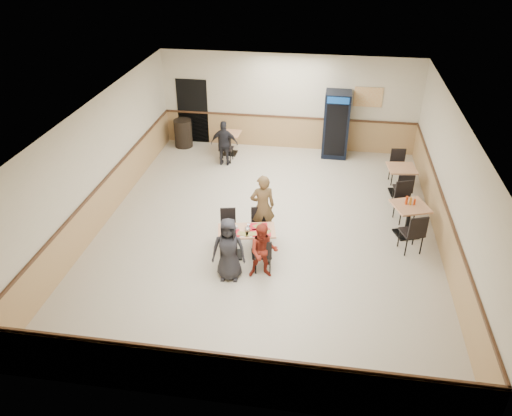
% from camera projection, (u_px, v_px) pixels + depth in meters
% --- Properties ---
extents(ground, '(10.00, 10.00, 0.00)m').
position_uv_depth(ground, '(267.00, 230.00, 12.03)').
color(ground, beige).
rests_on(ground, ground).
extents(room_shell, '(10.00, 10.00, 10.00)m').
position_uv_depth(room_shell, '(344.00, 167.00, 13.67)').
color(room_shell, silver).
rests_on(room_shell, ground).
extents(main_table, '(1.34, 0.86, 0.66)m').
position_uv_depth(main_table, '(247.00, 239.00, 10.91)').
color(main_table, black).
rests_on(main_table, ground).
extents(main_chairs, '(1.37, 1.65, 0.84)m').
position_uv_depth(main_chairs, '(245.00, 240.00, 10.92)').
color(main_chairs, black).
rests_on(main_chairs, ground).
extents(diner_woman_left, '(0.73, 0.51, 1.41)m').
position_uv_depth(diner_woman_left, '(229.00, 249.00, 10.11)').
color(diner_woman_left, black).
rests_on(diner_woman_left, ground).
extents(diner_woman_right, '(0.67, 0.56, 1.25)m').
position_uv_depth(diner_woman_right, '(263.00, 251.00, 10.19)').
color(diner_woman_right, maroon).
rests_on(diner_woman_right, ground).
extents(diner_man_opposite, '(0.67, 0.54, 1.59)m').
position_uv_depth(diner_man_opposite, '(263.00, 207.00, 11.39)').
color(diner_man_opposite, brown).
rests_on(diner_man_opposite, ground).
extents(lone_diner, '(0.81, 0.36, 1.38)m').
position_uv_depth(lone_diner, '(224.00, 143.00, 14.80)').
color(lone_diner, black).
rests_on(lone_diner, ground).
extents(tabletop_clutter, '(1.10, 0.70, 0.12)m').
position_uv_depth(tabletop_clutter, '(248.00, 231.00, 10.75)').
color(tabletop_clutter, red).
rests_on(tabletop_clutter, main_table).
extents(side_table_near, '(0.96, 0.96, 0.80)m').
position_uv_depth(side_table_near, '(409.00, 215.00, 11.57)').
color(side_table_near, black).
rests_on(side_table_near, ground).
extents(side_table_near_chair_south, '(0.60, 0.60, 1.02)m').
position_uv_depth(side_table_near_chair_south, '(412.00, 231.00, 11.04)').
color(side_table_near_chair_south, black).
rests_on(side_table_near_chair_south, ground).
extents(side_table_near_chair_north, '(0.60, 0.60, 1.02)m').
position_uv_depth(side_table_near_chair_north, '(406.00, 203.00, 12.13)').
color(side_table_near_chair_north, black).
rests_on(side_table_near_chair_north, ground).
extents(side_table_far, '(0.80, 0.80, 0.77)m').
position_uv_depth(side_table_far, '(400.00, 176.00, 13.34)').
color(side_table_far, black).
rests_on(side_table_far, ground).
extents(side_table_far_chair_south, '(0.50, 0.50, 0.98)m').
position_uv_depth(side_table_far_chair_south, '(403.00, 188.00, 12.83)').
color(side_table_far_chair_south, black).
rests_on(side_table_far_chair_south, ground).
extents(side_table_far_chair_north, '(0.50, 0.50, 0.98)m').
position_uv_depth(side_table_far_chair_north, '(398.00, 167.00, 13.87)').
color(side_table_far_chair_north, black).
rests_on(side_table_far_chair_north, ground).
extents(condiment_caddy, '(0.23, 0.06, 0.20)m').
position_uv_depth(condiment_caddy, '(410.00, 201.00, 11.43)').
color(condiment_caddy, '#BE360D').
rests_on(condiment_caddy, side_table_near).
extents(back_table, '(0.68, 0.68, 0.70)m').
position_uv_depth(back_table, '(230.00, 140.00, 15.58)').
color(back_table, black).
rests_on(back_table, ground).
extents(back_table_chair_lone, '(0.43, 0.43, 0.89)m').
position_uv_depth(back_table_chair_lone, '(226.00, 148.00, 15.12)').
color(back_table_chair_lone, black).
rests_on(back_table_chair_lone, ground).
extents(pepsi_cooler, '(0.78, 0.79, 2.03)m').
position_uv_depth(pepsi_cooler, '(336.00, 125.00, 15.22)').
color(pepsi_cooler, black).
rests_on(pepsi_cooler, ground).
extents(trash_bin, '(0.57, 0.57, 0.90)m').
position_uv_depth(trash_bin, '(183.00, 133.00, 16.10)').
color(trash_bin, black).
rests_on(trash_bin, ground).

